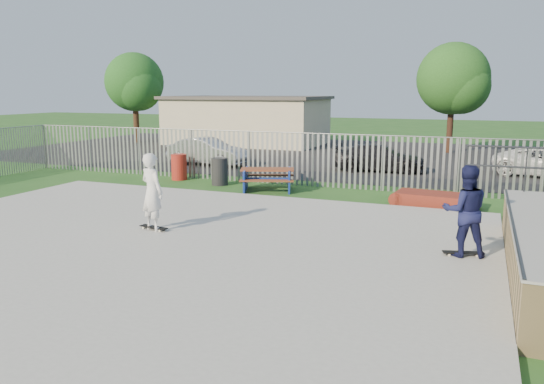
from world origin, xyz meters
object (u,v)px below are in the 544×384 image
at_px(picnic_table, 267,179).
at_px(car_dark, 379,158).
at_px(tree_mid, 453,79).
at_px(funbox, 435,200).
at_px(car_silver, 207,151).
at_px(skater_white, 152,192).
at_px(tree_left, 134,82).
at_px(trash_bin_grey, 220,172).
at_px(trash_bin_red, 179,167).
at_px(skater_navy, 465,211).

xyz_separation_m(picnic_table, car_dark, (2.93, 6.07, 0.21)).
bearing_deg(tree_mid, funbox, -88.00).
distance_m(car_silver, skater_white, 12.63).
xyz_separation_m(tree_left, tree_mid, (20.59, 1.49, 0.10)).
relative_size(tree_left, tree_mid, 0.98).
bearing_deg(trash_bin_grey, car_silver, 123.24).
bearing_deg(funbox, trash_bin_red, 177.33).
xyz_separation_m(trash_bin_grey, car_dark, (5.06, 5.69, 0.10)).
xyz_separation_m(picnic_table, tree_left, (-15.23, 13.36, 3.71)).
bearing_deg(tree_left, funbox, -33.65).
bearing_deg(funbox, trash_bin_grey, 178.48).
distance_m(trash_bin_red, tree_mid, 17.34).
height_order(trash_bin_red, tree_mid, tree_mid).
distance_m(car_dark, tree_mid, 9.80).
bearing_deg(skater_navy, car_dark, -87.06).
relative_size(funbox, tree_mid, 0.37).
bearing_deg(car_silver, skater_white, -152.78).
distance_m(funbox, tree_left, 25.69).
relative_size(car_silver, skater_navy, 2.07).
bearing_deg(car_dark, picnic_table, 147.66).
relative_size(tree_left, skater_navy, 3.19).
bearing_deg(picnic_table, skater_navy, -60.88).
distance_m(trash_bin_red, trash_bin_grey, 2.15).
distance_m(tree_left, tree_mid, 20.65).
bearing_deg(skater_navy, tree_left, -56.44).
xyz_separation_m(car_dark, skater_navy, (3.97, -12.15, 0.49)).
bearing_deg(car_dark, car_silver, 91.04).
distance_m(trash_bin_red, tree_left, 17.03).
bearing_deg(trash_bin_red, skater_white, -62.90).
distance_m(funbox, trash_bin_red, 10.25).
bearing_deg(tree_left, skater_white, -53.41).
height_order(trash_bin_red, trash_bin_grey, trash_bin_grey).
relative_size(car_silver, tree_mid, 0.64).
height_order(funbox, tree_left, tree_left).
distance_m(picnic_table, tree_left, 20.59).
height_order(tree_mid, skater_navy, tree_mid).
xyz_separation_m(funbox, skater_navy, (1.00, -5.37, 0.89)).
bearing_deg(tree_left, skater_navy, -41.30).
distance_m(trash_bin_red, skater_white, 8.51).
xyz_separation_m(trash_bin_red, skater_navy, (11.12, -6.96, 0.59)).
xyz_separation_m(funbox, car_dark, (-2.97, 6.78, 0.40)).
xyz_separation_m(car_silver, tree_left, (-10.08, 8.36, 3.45)).
relative_size(tree_mid, skater_navy, 3.26).
height_order(funbox, car_dark, car_dark).
xyz_separation_m(tree_mid, skater_white, (-5.71, -21.53, -3.11)).
height_order(car_dark, skater_white, skater_white).
xyz_separation_m(picnic_table, skater_navy, (6.90, -6.09, 0.70)).
bearing_deg(trash_bin_grey, trash_bin_red, 166.75).
bearing_deg(picnic_table, tree_mid, 50.66).
relative_size(trash_bin_red, skater_navy, 0.54).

